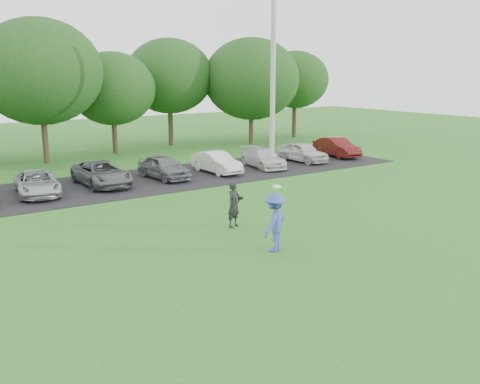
% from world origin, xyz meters
% --- Properties ---
extents(ground, '(100.00, 100.00, 0.00)m').
position_xyz_m(ground, '(0.00, 0.00, 0.00)').
color(ground, '#266C1F').
rests_on(ground, ground).
extents(parking_lot, '(32.00, 6.50, 0.03)m').
position_xyz_m(parking_lot, '(0.00, 13.00, 0.01)').
color(parking_lot, black).
rests_on(parking_lot, ground).
extents(utility_pole, '(0.28, 0.28, 9.28)m').
position_xyz_m(utility_pole, '(7.93, 11.84, 4.64)').
color(utility_pole, '#AAACA6').
rests_on(utility_pole, ground).
extents(frisbee_player, '(1.39, 1.18, 2.10)m').
position_xyz_m(frisbee_player, '(-0.61, 0.71, 0.94)').
color(frisbee_player, '#3D4EAE').
rests_on(frisbee_player, ground).
extents(camera_bystander, '(0.71, 0.59, 1.68)m').
position_xyz_m(camera_bystander, '(-0.19, 3.61, 0.84)').
color(camera_bystander, black).
rests_on(camera_bystander, ground).
extents(parked_cars, '(30.18, 4.89, 1.23)m').
position_xyz_m(parked_cars, '(-0.82, 12.96, 0.61)').
color(parked_cars, slate).
rests_on(parked_cars, parking_lot).
extents(tree_row, '(42.39, 9.85, 8.64)m').
position_xyz_m(tree_row, '(1.51, 22.76, 4.91)').
color(tree_row, '#38281C').
rests_on(tree_row, ground).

